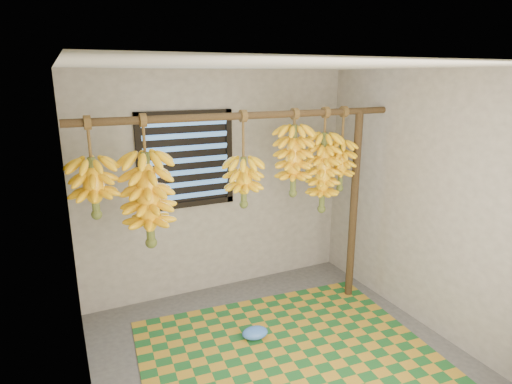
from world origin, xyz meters
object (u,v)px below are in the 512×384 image
banana_bunch_f (341,165)px  banana_bunch_a (94,188)px  plastic_bag (255,333)px  banana_bunch_d (294,161)px  support_post (354,208)px  banana_bunch_c (244,182)px  woven_mat (288,354)px  banana_bunch_b (148,200)px  banana_bunch_e (323,173)px

banana_bunch_f → banana_bunch_a: bearing=180.0°
plastic_bag → banana_bunch_d: (0.54, 0.31, 1.50)m
banana_bunch_a → banana_bunch_d: bearing=0.0°
support_post → banana_bunch_c: banana_bunch_c is taller
support_post → woven_mat: support_post is taller
banana_bunch_d → banana_bunch_b: bearing=180.0°
support_post → plastic_bag: (-1.28, -0.31, -0.94)m
banana_bunch_b → banana_bunch_c: 0.86m
banana_bunch_a → plastic_bag: bearing=-14.1°
banana_bunch_d → banana_bunch_e: size_ratio=0.80×
banana_bunch_a → banana_bunch_e: bearing=0.0°
woven_mat → banana_bunch_b: (-0.98, 0.64, 1.35)m
woven_mat → banana_bunch_b: 1.79m
banana_bunch_a → banana_bunch_d: 1.77m
woven_mat → banana_bunch_a: 2.14m
woven_mat → banana_bunch_c: (-0.13, 0.64, 1.41)m
plastic_bag → banana_bunch_d: banana_bunch_d is taller
plastic_bag → banana_bunch_d: 1.63m
banana_bunch_b → banana_bunch_f: size_ratio=1.31×
support_post → plastic_bag: size_ratio=8.13×
banana_bunch_e → banana_bunch_f: same height
woven_mat → banana_bunch_e: bearing=41.5°
support_post → banana_bunch_f: size_ratio=2.40×
woven_mat → banana_bunch_f: bearing=34.4°
support_post → banana_bunch_a: size_ratio=2.54×
support_post → banana_bunch_f: 0.51m
banana_bunch_b → banana_bunch_f: (1.92, 0.00, 0.12)m
banana_bunch_a → banana_bunch_f: size_ratio=0.94×
support_post → banana_bunch_a: 2.56m
banana_bunch_e → banana_bunch_d: bearing=180.0°
banana_bunch_d → support_post: bearing=0.0°
plastic_bag → banana_bunch_c: size_ratio=0.28×
banana_bunch_b → banana_bunch_c: size_ratio=1.26×
banana_bunch_b → banana_bunch_d: same height
banana_bunch_c → banana_bunch_f: bearing=0.0°
plastic_bag → banana_bunch_e: 1.65m
plastic_bag → banana_bunch_a: size_ratio=0.31×
support_post → banana_bunch_e: (-0.40, 0.00, 0.42)m
banana_bunch_c → banana_bunch_d: same height
plastic_bag → banana_bunch_d: size_ratio=0.30×
plastic_bag → banana_bunch_e: banana_bunch_e is taller
banana_bunch_f → banana_bunch_d: bearing=180.0°
plastic_bag → banana_bunch_f: size_ratio=0.29×
support_post → banana_bunch_e: 0.58m
support_post → banana_bunch_c: (-1.25, -0.00, 0.41)m
banana_bunch_e → banana_bunch_f: bearing=0.0°
banana_bunch_c → banana_bunch_e: 0.85m
woven_mat → banana_bunch_c: banana_bunch_c is taller
woven_mat → banana_bunch_d: banana_bunch_d is taller
banana_bunch_d → banana_bunch_a: bearing=180.0°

